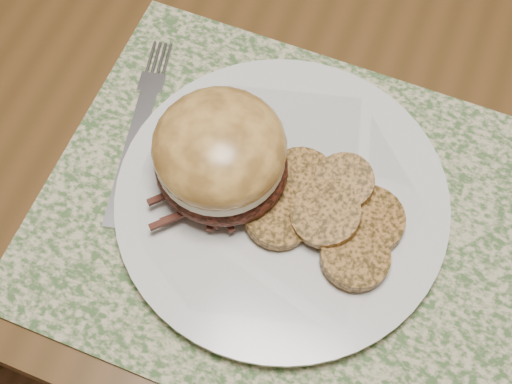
# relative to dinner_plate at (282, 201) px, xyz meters

# --- Properties ---
(ground) EXTENTS (3.50, 3.50, 0.00)m
(ground) POSITION_rel_dinner_plate_xyz_m (0.22, 0.25, -0.76)
(ground) COLOR brown
(ground) RESTS_ON ground
(placemat) EXTENTS (0.45, 0.33, 0.00)m
(placemat) POSITION_rel_dinner_plate_xyz_m (0.03, -0.01, -0.01)
(placemat) COLOR #416031
(placemat) RESTS_ON dining_table
(dinner_plate) EXTENTS (0.26, 0.26, 0.02)m
(dinner_plate) POSITION_rel_dinner_plate_xyz_m (0.00, 0.00, 0.00)
(dinner_plate) COLOR silver
(dinner_plate) RESTS_ON placemat
(pork_sandwich) EXTENTS (0.11, 0.11, 0.08)m
(pork_sandwich) POSITION_rel_dinner_plate_xyz_m (-0.05, -0.00, 0.05)
(pork_sandwich) COLOR black
(pork_sandwich) RESTS_ON dinner_plate
(roasted_potatoes) EXTENTS (0.14, 0.12, 0.03)m
(roasted_potatoes) POSITION_rel_dinner_plate_xyz_m (0.04, -0.00, 0.02)
(roasted_potatoes) COLOR #A1692F
(roasted_potatoes) RESTS_ON dinner_plate
(fork) EXTENTS (0.06, 0.19, 0.00)m
(fork) POSITION_rel_dinner_plate_xyz_m (-0.14, 0.02, -0.01)
(fork) COLOR silver
(fork) RESTS_ON placemat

